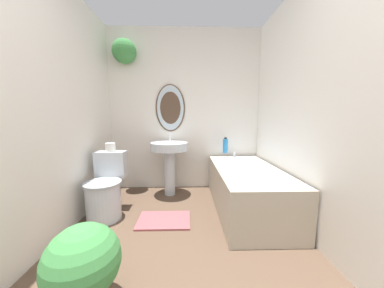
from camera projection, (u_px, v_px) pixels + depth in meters
wall_back at (179, 105)px, 2.92m from camera, size 2.37×0.33×2.40m
wall_left at (43, 105)px, 1.58m from camera, size 0.06×2.77×2.40m
wall_right at (318, 105)px, 1.64m from camera, size 0.06×2.77×2.40m
toilet at (106, 190)px, 2.13m from camera, size 0.39×0.54×0.70m
pedestal_sink at (169, 155)px, 2.70m from camera, size 0.52×0.52×0.85m
bathtub at (247, 188)px, 2.29m from camera, size 0.72×1.46×0.58m
shampoo_bottle at (225, 146)px, 2.83m from camera, size 0.07×0.07×0.23m
potted_plant at (83, 264)px, 1.06m from camera, size 0.40×0.40×0.51m
bath_mat at (164, 220)px, 2.05m from camera, size 0.55×0.37×0.02m
toilet_paper_roll at (110, 147)px, 2.26m from camera, size 0.11×0.11×0.10m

